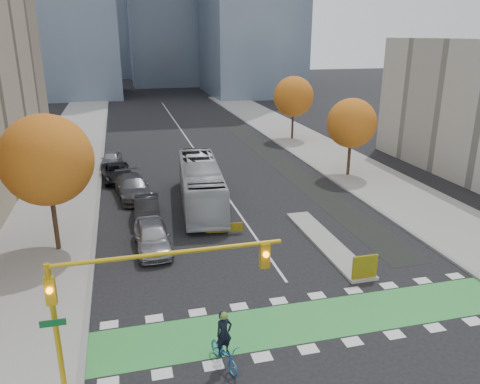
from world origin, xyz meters
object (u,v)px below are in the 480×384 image
hazard_board (365,267)px  parked_car_c (133,187)px  traffic_signal_west (129,286)px  parked_car_a (152,236)px  bus (201,184)px  tree_west (47,160)px  parked_car_b (147,209)px  parked_car_e (111,159)px  parked_car_d (117,172)px  tree_east_far (293,97)px  cyclist (224,348)px  tree_east_near (352,123)px

hazard_board → parked_car_c: 20.05m
traffic_signal_west → parked_car_a: 11.80m
bus → parked_car_c: bearing=153.2°
tree_west → parked_car_b: size_ratio=1.72×
traffic_signal_west → parked_car_e: traffic_signal_west is taller
parked_car_b → parked_car_d: bearing=104.2°
parked_car_a → parked_car_c: (-0.79, 10.00, -0.01)m
tree_west → parked_car_e: 19.62m
tree_east_far → tree_west: bearing=-133.3°
tree_west → traffic_signal_west: 13.25m
hazard_board → tree_west: (-16.00, 7.80, 4.82)m
cyclist → parked_car_e: cyclist is taller
bus → parked_car_d: bus is taller
tree_east_near → parked_car_c: tree_east_near is taller
tree_east_near → traffic_signal_west: (-19.93, -22.51, -0.83)m
cyclist → bus: bus is taller
cyclist → parked_car_d: bearing=82.4°
tree_east_far → parked_car_d: size_ratio=1.44×
tree_east_far → traffic_signal_west: size_ratio=0.90×
parked_car_d → cyclist: bearing=-87.2°
parked_car_a → parked_car_e: parked_car_a is taller
traffic_signal_west → parked_car_e: (-1.07, 31.28, -3.29)m
hazard_board → parked_car_d: (-12.49, 21.57, -0.06)m
parked_car_c → cyclist: bearing=-89.3°
tree_east_near → bus: bearing=-163.2°
tree_east_far → bus: (-14.85, -20.33, -3.56)m
bus → parked_car_c: bus is taller
bus → parked_car_c: size_ratio=2.05×
tree_west → parked_car_a: size_ratio=1.63×
bus → cyclist: bearing=-91.7°
traffic_signal_west → cyclist: 4.66m
parked_car_e → tree_west: bearing=-91.7°
traffic_signal_west → bus: (5.58, 18.19, -2.36)m
parked_car_a → parked_car_d: 15.13m
parked_car_b → parked_car_d: parked_car_b is taller
hazard_board → parked_car_a: size_ratio=0.28×
parked_car_d → tree_west: bearing=-110.0°
tree_east_near → parked_car_d: (-20.49, 3.77, -4.13)m
parked_car_c → tree_east_near: bearing=-2.9°
traffic_signal_west → parked_car_c: 21.53m
cyclist → parked_car_b: size_ratio=0.50×
bus → parked_car_d: bearing=132.4°
tree_west → bus: 11.87m
parked_car_b → cyclist: bearing=-80.3°
parked_car_b → parked_car_e: (-2.50, 15.00, -0.04)m
tree_east_far → parked_car_c: 26.60m
parked_car_d → hazard_board: bearing=-65.6°
cyclist → parked_car_d: (-3.91, 26.27, -0.07)m
tree_west → parked_car_b: (5.50, 3.77, -4.83)m
parked_car_a → parked_car_c: bearing=92.7°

